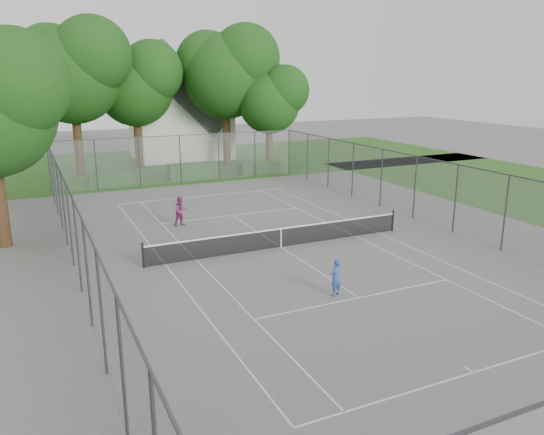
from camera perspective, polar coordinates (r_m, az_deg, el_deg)
name	(u,v)px	position (r m, az deg, el deg)	size (l,w,h in m)	color
ground	(281,247)	(24.78, 0.98, -3.23)	(120.00, 120.00, 0.00)	#5F5C5A
grass_far	(154,164)	(48.87, -12.58, 5.59)	(60.00, 20.00, 0.00)	#224C15
court_markings	(281,247)	(24.78, 0.98, -3.21)	(11.03, 23.83, 0.01)	silver
tennis_net	(281,237)	(24.62, 0.99, -2.10)	(12.87, 0.10, 1.10)	black
perimeter_fence	(281,210)	(24.27, 1.00, 0.83)	(18.08, 34.08, 3.52)	#38383D
tree_far_left	(73,67)	(44.40, -20.65, 14.91)	(8.44, 7.71, 12.14)	#372314
tree_far_midleft	(136,81)	(46.73, -14.46, 14.04)	(7.37, 6.73, 10.60)	#372314
tree_far_midright	(227,69)	(47.17, -4.88, 15.65)	(8.37, 7.64, 12.03)	#372314
tree_far_right	(270,97)	(45.81, -0.17, 12.79)	(6.00, 5.48, 8.63)	#372314
hedge_left	(116,179)	(40.39, -16.48, 4.04)	(3.72, 1.12, 0.93)	#1D4D18
hedge_mid	(193,171)	(41.53, -8.50, 4.98)	(3.81, 1.09, 1.20)	#1D4D18
hedge_right	(259,168)	(43.09, -1.43, 5.36)	(3.26, 1.20, 0.98)	#1D4D18
house	(180,112)	(51.90, -9.83, 11.08)	(8.63, 6.69, 10.75)	silver
girl_player	(336,277)	(19.45, 6.87, -6.38)	(0.52, 0.34, 1.42)	#2B48A4
woman_player	(181,211)	(28.54, -9.78, 0.67)	(0.76, 0.59, 1.57)	#7D2960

